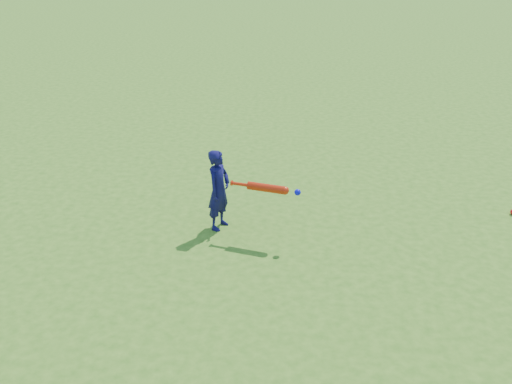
# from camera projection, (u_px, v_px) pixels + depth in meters

# --- Properties ---
(ground) EXTENTS (80.00, 80.00, 0.00)m
(ground) POSITION_uv_depth(u_px,v_px,m) (243.00, 233.00, 7.29)
(ground) COLOR #3E741B
(ground) RESTS_ON ground
(child) EXTENTS (0.38, 0.45, 1.06)m
(child) POSITION_uv_depth(u_px,v_px,m) (219.00, 190.00, 7.22)
(child) COLOR #120F49
(child) RESTS_ON ground
(bat_swing) EXTENTS (0.87, 0.28, 0.10)m
(bat_swing) POSITION_uv_depth(u_px,v_px,m) (269.00, 188.00, 6.90)
(bat_swing) COLOR red
(bat_swing) RESTS_ON ground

